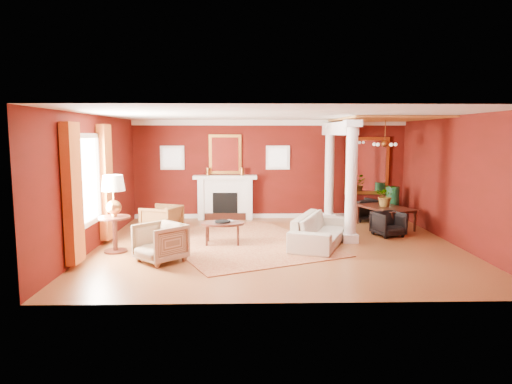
{
  "coord_description": "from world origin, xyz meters",
  "views": [
    {
      "loc": [
        -0.71,
        -9.96,
        2.47
      ],
      "look_at": [
        -0.46,
        0.52,
        1.15
      ],
      "focal_mm": 32.0,
      "sensor_mm": 36.0,
      "label": 1
    }
  ],
  "objects_px": {
    "armchair_leopard": "(162,219)",
    "side_table": "(114,200)",
    "dining_table": "(386,211)",
    "coffee_table": "(223,224)",
    "sofa": "(320,225)",
    "armchair_stripe": "(160,241)"
  },
  "relations": [
    {
      "from": "armchair_leopard",
      "to": "side_table",
      "type": "bearing_deg",
      "value": -3.51
    },
    {
      "from": "coffee_table",
      "to": "dining_table",
      "type": "xyz_separation_m",
      "value": [
        4.29,
        1.78,
        -0.01
      ]
    },
    {
      "from": "sofa",
      "to": "coffee_table",
      "type": "height_order",
      "value": "sofa"
    },
    {
      "from": "coffee_table",
      "to": "dining_table",
      "type": "distance_m",
      "value": 4.64
    },
    {
      "from": "sofa",
      "to": "dining_table",
      "type": "height_order",
      "value": "sofa"
    },
    {
      "from": "armchair_stripe",
      "to": "dining_table",
      "type": "distance_m",
      "value": 6.3
    },
    {
      "from": "armchair_stripe",
      "to": "armchair_leopard",
      "type": "bearing_deg",
      "value": 144.33
    },
    {
      "from": "sofa",
      "to": "armchair_stripe",
      "type": "distance_m",
      "value": 3.6
    },
    {
      "from": "side_table",
      "to": "sofa",
      "type": "bearing_deg",
      "value": 7.14
    },
    {
      "from": "sofa",
      "to": "dining_table",
      "type": "relative_size",
      "value": 1.44
    },
    {
      "from": "side_table",
      "to": "dining_table",
      "type": "height_order",
      "value": "side_table"
    },
    {
      "from": "armchair_leopard",
      "to": "armchair_stripe",
      "type": "xyz_separation_m",
      "value": [
        0.4,
        -2.34,
        0.0
      ]
    },
    {
      "from": "coffee_table",
      "to": "armchair_leopard",
      "type": "bearing_deg",
      "value": 149.17
    },
    {
      "from": "armchair_stripe",
      "to": "coffee_table",
      "type": "bearing_deg",
      "value": 95.73
    },
    {
      "from": "coffee_table",
      "to": "side_table",
      "type": "height_order",
      "value": "side_table"
    },
    {
      "from": "armchair_leopard",
      "to": "dining_table",
      "type": "relative_size",
      "value": 0.52
    },
    {
      "from": "sofa",
      "to": "dining_table",
      "type": "distance_m",
      "value": 2.8
    },
    {
      "from": "sofa",
      "to": "armchair_leopard",
      "type": "bearing_deg",
      "value": 96.76
    },
    {
      "from": "side_table",
      "to": "armchair_leopard",
      "type": "bearing_deg",
      "value": 66.13
    },
    {
      "from": "armchair_leopard",
      "to": "armchair_stripe",
      "type": "height_order",
      "value": "armchair_stripe"
    },
    {
      "from": "coffee_table",
      "to": "side_table",
      "type": "distance_m",
      "value": 2.42
    },
    {
      "from": "dining_table",
      "to": "coffee_table",
      "type": "bearing_deg",
      "value": 91.29
    }
  ]
}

